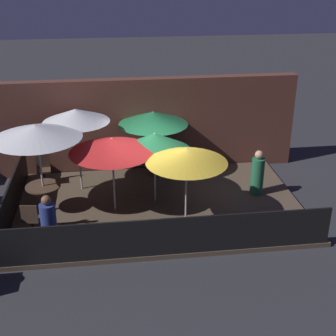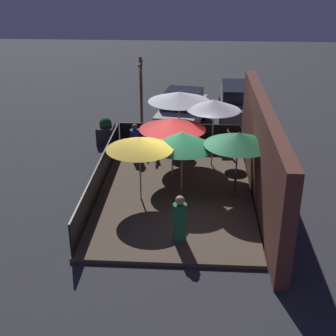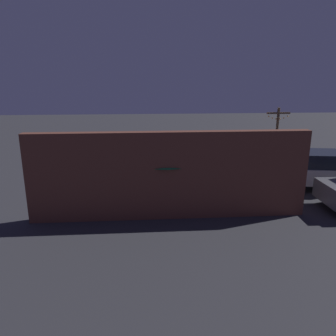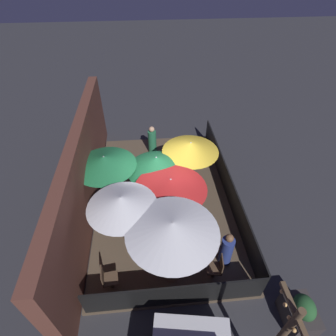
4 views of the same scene
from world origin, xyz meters
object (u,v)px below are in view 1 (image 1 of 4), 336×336
Objects in this scene: patio_umbrella_0 at (153,118)px; patio_chair_1 at (31,218)px; patio_umbrella_4 at (155,142)px; patio_chair_0 at (43,168)px; patron_0 at (257,174)px; patio_umbrella_5 at (76,116)px; patron_1 at (49,223)px; patio_umbrella_2 at (187,156)px; patio_umbrella_1 at (36,132)px; dining_table_1 at (44,191)px; dining_table_0 at (154,158)px; patio_umbrella_3 at (112,145)px.

patio_chair_1 is (-3.29, -3.15, -1.36)m from patio_umbrella_0.
patio_umbrella_0 reaches higher than patio_umbrella_4.
patio_chair_0 is 1.00× the size of patio_chair_1.
patio_umbrella_4 is 2.22× the size of patio_chair_0.
patron_0 is (2.94, 0.05, -1.15)m from patio_umbrella_4.
patio_umbrella_5 reaches higher than patron_0.
patio_umbrella_2 is at bearing -175.63° from patron_1.
patio_umbrella_1 is 2.16m from patio_chair_1.
patron_1 is (0.29, -1.62, -0.02)m from dining_table_1.
patio_umbrella_1 is at bearing -0.00° from patio_chair_1.
patio_chair_1 is 0.71× the size of patron_1.
dining_table_0 is 0.56× the size of patron_1.
patron_0 is at bearing -30.60° from dining_table_0.
patio_umbrella_3 is 1.73× the size of patron_1.
patio_chair_0 reaches higher than dining_table_1.
patio_chair_1 reaches higher than dining_table_0.
patio_umbrella_2 is (0.52, -2.95, -0.01)m from patio_umbrella_0.
patio_umbrella_3 is 2.44× the size of patio_chair_0.
patio_umbrella_0 is 1.03× the size of patio_umbrella_2.
patio_umbrella_1 is 1.53m from patio_umbrella_5.
patio_chair_1 is at bearing -155.69° from patron_0.
patio_umbrella_4 is 3.46m from patron_1.
patio_umbrella_3 reaches higher than patron_1.
dining_table_1 is 1.65m from patron_1.
patron_0 is at bearing 69.70° from patio_chair_0.
patio_chair_0 is 6.31m from patron_0.
patio_chair_0 is at bearing -177.10° from dining_table_0.
dining_table_0 is at bearing 100.03° from patio_umbrella_2.
patron_1 is (-2.83, -3.54, 0.03)m from dining_table_0.
patio_chair_1 is (-2.02, -1.09, -1.37)m from patio_umbrella_3.
patio_umbrella_2 is at bearing -15.80° from dining_table_1.
patio_chair_1 is at bearing -136.28° from dining_table_0.
patio_umbrella_0 is 2.99m from patio_umbrella_2.
patio_umbrella_5 is 3.21m from patio_chair_1.
patio_umbrella_2 is at bearing -62.16° from patio_umbrella_4.
dining_table_1 is 5.93m from patron_0.
patio_umbrella_0 is at bearing 85.42° from patio_umbrella_4.
patio_umbrella_1 is at bearing 0.00° from patio_chair_0.
patio_umbrella_0 reaches higher than patio_umbrella_3.
patio_umbrella_5 is 2.15m from patio_chair_0.
patron_0 is (4.07, 0.41, -1.26)m from patio_umbrella_3.
patron_1 is (-1.57, -1.47, -1.29)m from patio_umbrella_3.
patio_umbrella_2 is at bearing -15.80° from patio_umbrella_1.
dining_table_1 is at bearing -0.00° from patio_chair_1.
patron_0 reaches higher than patron_1.
dining_table_0 is at bearing 58.43° from patio_umbrella_3.
dining_table_1 is 1.76m from patio_chair_0.
patio_umbrella_0 is at bearing 31.51° from dining_table_1.
patio_umbrella_0 is 0.86× the size of patio_umbrella_1.
patio_umbrella_5 is at bearing 179.65° from patron_0.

